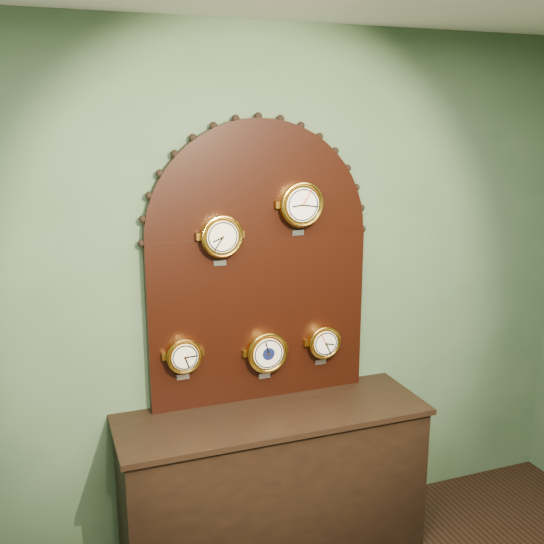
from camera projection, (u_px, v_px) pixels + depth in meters
name	position (u px, v px, depth m)	size (l,w,h in m)	color
wall_back	(256.00, 294.00, 3.45)	(4.00, 4.00, 0.00)	#425C3F
shop_counter	(273.00, 486.00, 3.44)	(1.60, 0.50, 0.80)	black
display_board	(259.00, 255.00, 3.36)	(1.26, 0.06, 1.53)	black
roman_clock	(221.00, 236.00, 3.19)	(0.22, 0.08, 0.27)	gold
arabic_clock	(301.00, 204.00, 3.30)	(0.24, 0.08, 0.29)	gold
hygrometer	(184.00, 355.00, 3.26)	(0.19, 0.08, 0.24)	gold
barometer	(267.00, 352.00, 3.42)	(0.23, 0.08, 0.28)	gold
tide_clock	(323.00, 342.00, 3.53)	(0.19, 0.08, 0.24)	gold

